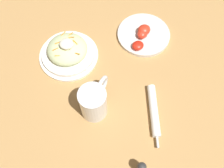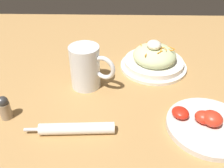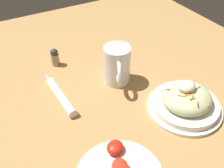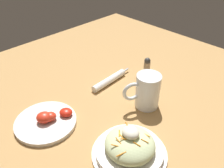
% 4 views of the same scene
% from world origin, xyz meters
% --- Properties ---
extents(ground_plane, '(1.43, 1.43, 0.00)m').
position_xyz_m(ground_plane, '(0.00, 0.00, 0.00)').
color(ground_plane, '#B2844C').
extents(salad_plate, '(0.22, 0.22, 0.10)m').
position_xyz_m(salad_plate, '(-0.20, 0.16, 0.03)').
color(salad_plate, white).
rests_on(salad_plate, ground_plane).
extents(beer_mug, '(0.09, 0.13, 0.13)m').
position_xyz_m(beer_mug, '(-0.09, -0.05, 0.06)').
color(beer_mug, white).
rests_on(beer_mug, ground_plane).
extents(napkin_roll, '(0.04, 0.22, 0.03)m').
position_xyz_m(napkin_roll, '(0.11, -0.06, 0.01)').
color(napkin_roll, white).
rests_on(napkin_roll, ground_plane).
extents(tomato_plate, '(0.21, 0.21, 0.05)m').
position_xyz_m(tomato_plate, '(0.09, 0.26, 0.01)').
color(tomato_plate, silver).
rests_on(tomato_plate, ground_plane).
extents(salt_shaker, '(0.03, 0.03, 0.07)m').
position_xyz_m(salt_shaker, '(0.06, -0.25, 0.03)').
color(salt_shaker, gray).
rests_on(salt_shaker, ground_plane).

